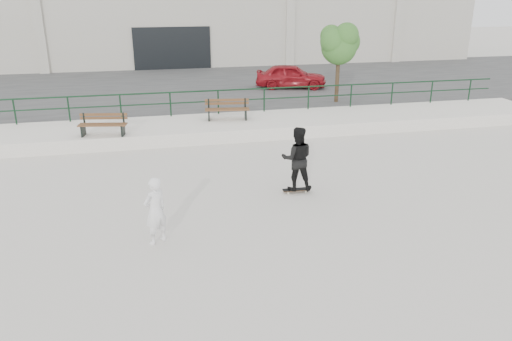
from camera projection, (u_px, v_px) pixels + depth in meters
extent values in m
plane|color=beige|center=(248.00, 247.00, 11.30)|extent=(120.00, 120.00, 0.00)
cube|color=silver|center=(199.00, 129.00, 19.91)|extent=(30.00, 3.00, 0.50)
cube|color=#3A3A3A|center=(181.00, 89.00, 27.70)|extent=(60.00, 14.00, 0.50)
cylinder|color=#12321B|center=(194.00, 91.00, 20.67)|extent=(28.00, 0.06, 0.06)
cylinder|color=#12321B|center=(195.00, 102.00, 20.83)|extent=(28.00, 0.05, 0.05)
cylinder|color=#12321B|center=(15.00, 112.00, 19.39)|extent=(0.06, 0.06, 1.00)
cylinder|color=#12321B|center=(69.00, 109.00, 19.81)|extent=(0.06, 0.06, 1.00)
cylinder|color=#12321B|center=(121.00, 107.00, 20.22)|extent=(0.06, 0.06, 1.00)
cylinder|color=#12321B|center=(170.00, 104.00, 20.64)|extent=(0.06, 0.06, 1.00)
cylinder|color=#12321B|center=(218.00, 102.00, 21.05)|extent=(0.06, 0.06, 1.00)
cylinder|color=#12321B|center=(264.00, 100.00, 21.47)|extent=(0.06, 0.06, 1.00)
cylinder|color=#12321B|center=(308.00, 98.00, 21.89)|extent=(0.06, 0.06, 1.00)
cylinder|color=#12321B|center=(351.00, 96.00, 22.30)|extent=(0.06, 0.06, 1.00)
cylinder|color=#12321B|center=(392.00, 94.00, 22.72)|extent=(0.06, 0.06, 1.00)
cylinder|color=#12321B|center=(431.00, 92.00, 23.13)|extent=(0.06, 0.06, 1.00)
cylinder|color=#12321B|center=(470.00, 90.00, 23.55)|extent=(0.06, 0.06, 1.00)
cube|color=beige|center=(164.00, 9.00, 39.24)|extent=(44.00, 16.00, 8.00)
cube|color=black|center=(173.00, 52.00, 32.69)|extent=(5.00, 0.15, 3.20)
cube|color=beige|center=(39.00, 31.00, 30.46)|extent=(0.60, 0.25, 6.20)
cube|color=beige|center=(290.00, 26.00, 33.79)|extent=(0.60, 0.25, 6.20)
cube|color=beige|center=(398.00, 25.00, 35.45)|extent=(0.60, 0.25, 6.20)
cube|color=brown|center=(101.00, 126.00, 17.78)|extent=(1.70, 0.43, 0.04)
cube|color=brown|center=(103.00, 125.00, 17.94)|extent=(1.70, 0.43, 0.04)
cube|color=brown|center=(104.00, 123.00, 18.10)|extent=(1.70, 0.43, 0.04)
cube|color=brown|center=(104.00, 118.00, 18.11)|extent=(1.69, 0.35, 0.09)
cube|color=brown|center=(103.00, 115.00, 18.06)|extent=(1.69, 0.35, 0.09)
cube|color=black|center=(83.00, 130.00, 17.98)|extent=(0.14, 0.48, 0.40)
cube|color=black|center=(84.00, 118.00, 18.08)|extent=(0.06, 0.06, 0.40)
cube|color=black|center=(123.00, 130.00, 18.03)|extent=(0.14, 0.48, 0.40)
cube|color=black|center=(124.00, 118.00, 18.13)|extent=(0.06, 0.06, 0.40)
cube|color=brown|center=(227.00, 110.00, 19.97)|extent=(1.79, 0.36, 0.04)
cube|color=brown|center=(227.00, 109.00, 20.14)|extent=(1.79, 0.36, 0.04)
cube|color=brown|center=(227.00, 108.00, 20.30)|extent=(1.79, 0.36, 0.04)
cube|color=brown|center=(227.00, 103.00, 20.31)|extent=(1.78, 0.28, 0.10)
cube|color=brown|center=(227.00, 100.00, 20.26)|extent=(1.78, 0.28, 0.10)
cube|color=black|center=(209.00, 115.00, 20.15)|extent=(0.13, 0.50, 0.42)
cube|color=black|center=(209.00, 104.00, 20.25)|extent=(0.07, 0.06, 0.42)
cube|color=black|center=(246.00, 114.00, 20.27)|extent=(0.13, 0.50, 0.42)
cube|color=black|center=(245.00, 103.00, 20.37)|extent=(0.07, 0.06, 0.42)
cylinder|color=#4A3A25|center=(337.00, 79.00, 23.13)|extent=(0.18, 0.18, 2.17)
sphere|color=#276123|center=(339.00, 47.00, 22.63)|extent=(1.63, 1.63, 1.63)
sphere|color=#276123|center=(346.00, 42.00, 22.91)|extent=(1.27, 1.27, 1.27)
sphere|color=#276123|center=(333.00, 41.00, 22.29)|extent=(1.18, 1.18, 1.18)
sphere|color=#276123|center=(347.00, 35.00, 22.15)|extent=(1.09, 1.09, 1.09)
sphere|color=#276123|center=(331.00, 36.00, 22.75)|extent=(1.00, 1.00, 1.00)
imported|color=maroon|center=(291.00, 76.00, 26.57)|extent=(4.00, 2.45, 1.27)
cube|color=black|center=(296.00, 189.00, 14.32)|extent=(0.78, 0.22, 0.02)
cube|color=brown|center=(296.00, 190.00, 14.33)|extent=(0.78, 0.22, 0.01)
cube|color=#97979C|center=(287.00, 191.00, 14.29)|extent=(0.06, 0.16, 0.03)
cube|color=#97979C|center=(305.00, 190.00, 14.39)|extent=(0.06, 0.16, 0.03)
cylinder|color=beige|center=(288.00, 193.00, 14.21)|extent=(0.06, 0.03, 0.06)
cylinder|color=beige|center=(287.00, 191.00, 14.38)|extent=(0.06, 0.03, 0.06)
cylinder|color=beige|center=(306.00, 192.00, 14.30)|extent=(0.06, 0.03, 0.06)
cylinder|color=beige|center=(304.00, 189.00, 14.48)|extent=(0.06, 0.03, 0.06)
imported|color=black|center=(297.00, 159.00, 14.00)|extent=(1.02, 0.87, 1.84)
imported|color=white|center=(155.00, 211.00, 11.24)|extent=(0.70, 0.65, 1.60)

